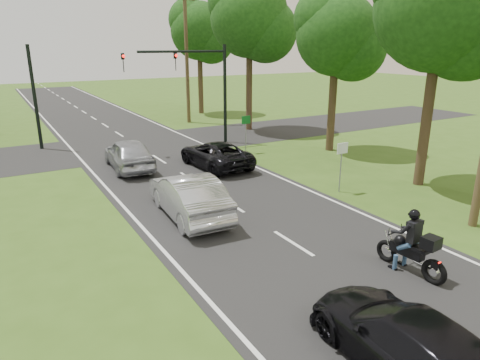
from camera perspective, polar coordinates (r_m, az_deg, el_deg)
name	(u,v)px	position (r m, az deg, el deg)	size (l,w,h in m)	color
ground	(293,243)	(13.65, 7.09, -8.39)	(140.00, 140.00, 0.00)	#345317
road	(173,168)	(21.90, -8.91, 1.59)	(8.00, 100.00, 0.01)	black
cross_road	(137,145)	(27.42, -13.60, 4.53)	(60.00, 7.00, 0.01)	black
motorcycle_rider	(413,249)	(12.50, 22.09, -8.47)	(0.61, 2.15, 1.85)	black
dark_suv	(215,154)	(21.74, -3.33, 3.47)	(2.18, 4.72, 1.31)	black
silver_sedan	(189,196)	(15.43, -6.86, -2.09)	(1.65, 4.73, 1.56)	silver
silver_suv	(129,154)	(22.00, -14.61, 3.41)	(1.83, 4.54, 1.55)	#A7A9AF
dark_car_behind	(409,343)	(9.02, 21.60, -19.60)	(1.84, 4.52, 1.31)	black
traffic_signal	(197,77)	(26.13, -5.73, 13.49)	(6.38, 0.44, 6.00)	black
signal_pole_far	(35,98)	(27.92, -25.68, 9.79)	(0.20, 0.20, 6.00)	black
utility_pole_far	(187,57)	(34.55, -7.12, 15.98)	(1.60, 0.28, 10.00)	brown
sign_white	(342,155)	(18.17, 13.43, 3.22)	(0.55, 0.07, 2.12)	slate
sign_green	(246,125)	(24.52, 0.80, 7.33)	(0.55, 0.07, 2.12)	slate
tree_row_b	(450,14)	(20.02, 26.25, 19.27)	(5.60, 5.43, 10.06)	#332316
tree_row_c	(342,40)	(25.34, 13.48, 17.74)	(4.80, 4.65, 8.76)	#332316
tree_row_d	(255,23)	(31.30, 2.03, 20.25)	(5.76, 5.58, 10.45)	#332316
tree_row_e	(203,35)	(39.35, -4.93, 18.76)	(5.28, 5.12, 9.61)	#332316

